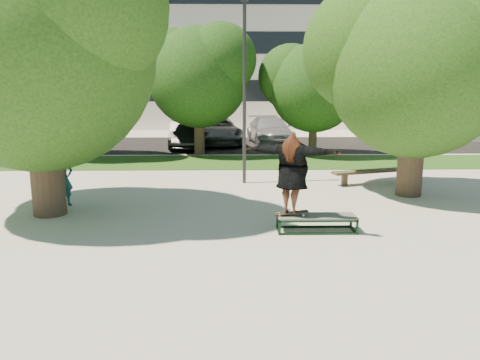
{
  "coord_description": "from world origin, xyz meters",
  "views": [
    {
      "loc": [
        0.52,
        -10.94,
        3.28
      ],
      "look_at": [
        0.76,
        0.6,
        0.98
      ],
      "focal_mm": 35.0,
      "sensor_mm": 36.0,
      "label": 1
    }
  ],
  "objects_px": {
    "grind_box": "(316,223)",
    "car_dark": "(185,135)",
    "tree_left": "(34,39)",
    "car_grey": "(216,131)",
    "car_silver_a": "(50,137)",
    "bystander": "(63,180)",
    "lamppost": "(244,91)",
    "bench": "(374,172)",
    "tree_right": "(414,59)",
    "car_silver_b": "(270,130)"
  },
  "relations": [
    {
      "from": "lamppost",
      "to": "car_silver_a",
      "type": "xyz_separation_m",
      "value": [
        -10.0,
        8.93,
        -2.46
      ]
    },
    {
      "from": "grind_box",
      "to": "car_dark",
      "type": "bearing_deg",
      "value": 106.42
    },
    {
      "from": "bystander",
      "to": "car_silver_a",
      "type": "height_order",
      "value": "bystander"
    },
    {
      "from": "car_dark",
      "to": "lamppost",
      "type": "bearing_deg",
      "value": -76.44
    },
    {
      "from": "lamppost",
      "to": "car_dark",
      "type": "bearing_deg",
      "value": 107.26
    },
    {
      "from": "tree_left",
      "to": "car_silver_a",
      "type": "bearing_deg",
      "value": 110.14
    },
    {
      "from": "grind_box",
      "to": "car_silver_a",
      "type": "bearing_deg",
      "value": 128.35
    },
    {
      "from": "bystander",
      "to": "car_silver_b",
      "type": "height_order",
      "value": "car_silver_b"
    },
    {
      "from": "lamppost",
      "to": "bench",
      "type": "bearing_deg",
      "value": -2.62
    },
    {
      "from": "grind_box",
      "to": "car_grey",
      "type": "distance_m",
      "value": 17.04
    },
    {
      "from": "grind_box",
      "to": "car_dark",
      "type": "distance_m",
      "value": 15.68
    },
    {
      "from": "tree_right",
      "to": "grind_box",
      "type": "distance_m",
      "value": 6.37
    },
    {
      "from": "car_dark",
      "to": "tree_left",
      "type": "bearing_deg",
      "value": -103.75
    },
    {
      "from": "tree_right",
      "to": "grind_box",
      "type": "height_order",
      "value": "tree_right"
    },
    {
      "from": "car_grey",
      "to": "car_silver_b",
      "type": "bearing_deg",
      "value": -3.13
    },
    {
      "from": "tree_right",
      "to": "car_dark",
      "type": "height_order",
      "value": "tree_right"
    },
    {
      "from": "grind_box",
      "to": "car_silver_a",
      "type": "relative_size",
      "value": 0.45
    },
    {
      "from": "bystander",
      "to": "tree_left",
      "type": "bearing_deg",
      "value": -145.47
    },
    {
      "from": "bystander",
      "to": "bench",
      "type": "bearing_deg",
      "value": -25.96
    },
    {
      "from": "tree_left",
      "to": "bystander",
      "type": "distance_m",
      "value": 3.76
    },
    {
      "from": "tree_right",
      "to": "car_grey",
      "type": "distance_m",
      "value": 14.88
    },
    {
      "from": "grind_box",
      "to": "bench",
      "type": "height_order",
      "value": "bench"
    },
    {
      "from": "grind_box",
      "to": "bystander",
      "type": "height_order",
      "value": "bystander"
    },
    {
      "from": "tree_left",
      "to": "tree_right",
      "type": "bearing_deg",
      "value": 11.03
    },
    {
      "from": "tree_right",
      "to": "bench",
      "type": "xyz_separation_m",
      "value": [
        -0.44,
        1.71,
        -3.69
      ]
    },
    {
      "from": "bystander",
      "to": "car_grey",
      "type": "relative_size",
      "value": 0.26
    },
    {
      "from": "car_silver_a",
      "to": "car_grey",
      "type": "height_order",
      "value": "car_grey"
    },
    {
      "from": "tree_left",
      "to": "car_grey",
      "type": "xyz_separation_m",
      "value": [
        3.99,
        15.1,
        -3.63
      ]
    },
    {
      "from": "car_grey",
      "to": "grind_box",
      "type": "bearing_deg",
      "value": -87.58
    },
    {
      "from": "car_grey",
      "to": "car_dark",
      "type": "bearing_deg",
      "value": -139.7
    },
    {
      "from": "car_dark",
      "to": "car_grey",
      "type": "bearing_deg",
      "value": 43.63
    },
    {
      "from": "tree_left",
      "to": "lamppost",
      "type": "xyz_separation_m",
      "value": [
        5.29,
        3.91,
        -1.27
      ]
    },
    {
      "from": "lamppost",
      "to": "car_silver_b",
      "type": "distance_m",
      "value": 11.8
    },
    {
      "from": "grind_box",
      "to": "car_dark",
      "type": "xyz_separation_m",
      "value": [
        -4.43,
        15.03,
        0.55
      ]
    },
    {
      "from": "bystander",
      "to": "bench",
      "type": "height_order",
      "value": "bystander"
    },
    {
      "from": "lamppost",
      "to": "grind_box",
      "type": "height_order",
      "value": "lamppost"
    },
    {
      "from": "tree_left",
      "to": "car_grey",
      "type": "bearing_deg",
      "value": 75.18
    },
    {
      "from": "car_dark",
      "to": "car_silver_b",
      "type": "height_order",
      "value": "car_silver_b"
    },
    {
      "from": "car_grey",
      "to": "tree_right",
      "type": "bearing_deg",
      "value": -71.67
    },
    {
      "from": "bench",
      "to": "car_dark",
      "type": "xyz_separation_m",
      "value": [
        -7.4,
        9.63,
        0.34
      ]
    },
    {
      "from": "car_silver_a",
      "to": "bench",
      "type": "bearing_deg",
      "value": -23.84
    },
    {
      "from": "bystander",
      "to": "car_grey",
      "type": "distance_m",
      "value": 14.82
    },
    {
      "from": "tree_right",
      "to": "bench",
      "type": "bearing_deg",
      "value": 104.55
    },
    {
      "from": "grind_box",
      "to": "car_grey",
      "type": "height_order",
      "value": "car_grey"
    },
    {
      "from": "lamppost",
      "to": "car_silver_a",
      "type": "relative_size",
      "value": 1.51
    },
    {
      "from": "tree_left",
      "to": "car_grey",
      "type": "height_order",
      "value": "tree_left"
    },
    {
      "from": "grind_box",
      "to": "car_dark",
      "type": "height_order",
      "value": "car_dark"
    },
    {
      "from": "lamppost",
      "to": "car_silver_b",
      "type": "xyz_separation_m",
      "value": [
        1.84,
        11.41,
        -2.37
      ]
    },
    {
      "from": "bench",
      "to": "grind_box",
      "type": "bearing_deg",
      "value": -136.1
    },
    {
      "from": "lamppost",
      "to": "tree_right",
      "type": "bearing_deg",
      "value": -21.28
    }
  ]
}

